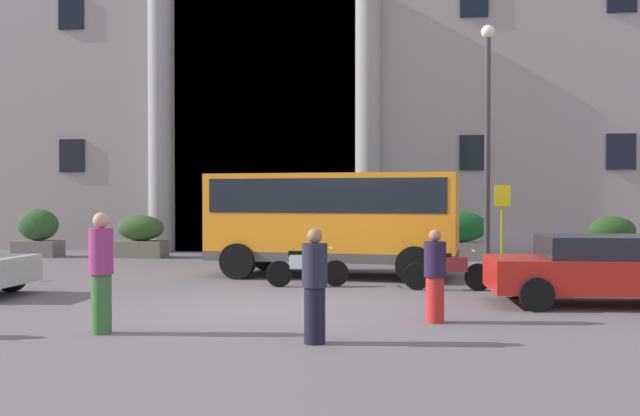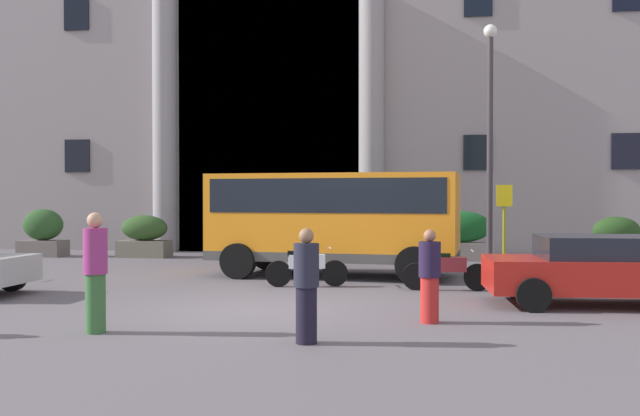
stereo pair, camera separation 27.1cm
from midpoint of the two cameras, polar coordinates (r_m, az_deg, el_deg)
ground_plane at (r=12.83m, az=-4.52°, el=-8.61°), size 80.00×64.00×0.12m
office_building_facade at (r=30.59m, az=2.61°, el=12.66°), size 37.92×9.71×16.58m
orange_minibus at (r=17.97m, az=1.63°, el=-0.58°), size 6.54×3.18×2.65m
bus_stop_sign at (r=19.99m, az=15.27°, el=-0.75°), size 0.44×0.08×2.40m
hedge_planter_entrance_left at (r=22.93m, az=11.81°, el=-2.32°), size 2.06×0.72×1.60m
hedge_planter_far_east at (r=23.14m, az=2.15°, el=-2.20°), size 1.51×0.80×1.66m
hedge_planter_west at (r=24.44m, az=-13.92°, el=-2.32°), size 1.69×0.96×1.44m
hedge_planter_entrance_right at (r=25.83m, az=-21.53°, el=-1.96°), size 1.51×0.93×1.64m
hedge_planter_far_west at (r=23.48m, az=23.49°, el=-2.48°), size 1.47×0.95×1.45m
parked_coupe_end at (r=14.27m, az=22.77°, el=-4.66°), size 4.38×2.10×1.32m
scooter_by_planter at (r=15.99m, az=-0.76°, el=-4.86°), size 1.88×0.65×0.89m
motorcycle_far_end at (r=15.57m, az=10.69°, el=-5.02°), size 1.94×0.55×0.89m
pedestrian_woman_dark_dress at (r=11.55m, az=9.67°, el=-5.56°), size 0.36×0.36×1.53m
pedestrian_woman_with_bag at (r=9.81m, az=-0.33°, el=-6.41°), size 0.36×0.36×1.62m
pedestrian_child_trailing at (r=11.03m, az=-17.31°, el=-5.02°), size 0.36×0.36×1.83m
lamppost_plaza_centre at (r=21.34m, az=14.15°, el=6.64°), size 0.40×0.40×7.17m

